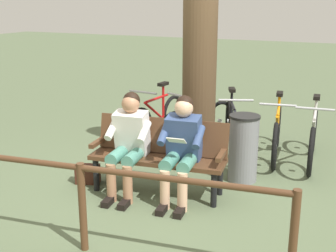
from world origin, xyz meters
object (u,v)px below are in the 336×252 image
(bicycle_black, at_px, (277,134))
(bicycle_red, at_px, (232,128))
(litter_bin, at_px, (243,148))
(bench, at_px, (159,150))
(person_companion, at_px, (129,139))
(bicycle_purple, at_px, (313,138))
(tree_trunk, at_px, (200,53))
(person_reading, at_px, (181,144))
(bicycle_silver, at_px, (198,125))
(bicycle_orange, at_px, (157,119))
(handbag, at_px, (88,174))

(bicycle_black, xyz_separation_m, bicycle_red, (0.68, -0.01, 0.00))
(litter_bin, xyz_separation_m, bicycle_red, (0.47, -1.04, -0.07))
(bench, distance_m, bicycle_red, 1.80)
(litter_bin, bearing_deg, person_companion, 39.21)
(bicycle_red, bearing_deg, bicycle_purple, 66.34)
(tree_trunk, height_order, bicycle_red, tree_trunk)
(person_reading, bearing_deg, bench, -27.37)
(person_reading, bearing_deg, bicycle_silver, -81.58)
(person_reading, height_order, tree_trunk, tree_trunk)
(bench, xyz_separation_m, person_companion, (0.30, 0.20, 0.16))
(bench, xyz_separation_m, bicycle_purple, (-1.54, -1.73, -0.15))
(bench, xyz_separation_m, bicycle_red, (-0.36, -1.76, -0.15))
(person_reading, xyz_separation_m, bicycle_purple, (-1.20, -1.85, -0.31))
(person_companion, distance_m, litter_bin, 1.47)
(person_reading, height_order, litter_bin, person_reading)
(person_companion, height_order, bicycle_red, person_companion)
(bicycle_orange, bearing_deg, person_reading, 38.70)
(person_companion, bearing_deg, tree_trunk, -115.74)
(tree_trunk, height_order, bicycle_purple, tree_trunk)
(person_companion, xyz_separation_m, bicycle_red, (-0.66, -1.96, -0.30))
(litter_bin, xyz_separation_m, bicycle_black, (-0.21, -1.03, -0.07))
(bicycle_orange, bearing_deg, bench, 32.41)
(person_reading, bearing_deg, litter_bin, -127.24)
(person_companion, distance_m, handbag, 0.82)
(bicycle_red, distance_m, bicycle_silver, 0.53)
(bicycle_purple, xyz_separation_m, bicycle_orange, (2.41, -0.00, 0.00))
(handbag, xyz_separation_m, bicycle_purple, (-2.45, -1.92, 0.24))
(handbag, xyz_separation_m, bicycle_black, (-1.94, -1.94, 0.24))
(handbag, height_order, tree_trunk, tree_trunk)
(bicycle_purple, bearing_deg, bench, -46.94)
(person_reading, bearing_deg, bicycle_red, -97.65)
(handbag, bearing_deg, litter_bin, -152.33)
(bicycle_red, xyz_separation_m, bicycle_silver, (0.53, 0.05, 0.00))
(bicycle_red, bearing_deg, bicycle_black, 66.66)
(handbag, distance_m, litter_bin, 1.98)
(person_companion, distance_m, bicycle_purple, 2.68)
(bicycle_red, height_order, bicycle_orange, same)
(person_companion, xyz_separation_m, bicycle_purple, (-1.84, -1.93, -0.30))
(bicycle_orange, bearing_deg, litter_bin, 64.68)
(person_reading, height_order, bicycle_silver, person_reading)
(person_companion, bearing_deg, person_reading, 179.95)
(bench, height_order, person_reading, person_reading)
(tree_trunk, bearing_deg, bench, 83.88)
(tree_trunk, relative_size, bicycle_red, 1.96)
(bicycle_red, bearing_deg, tree_trunk, -40.34)
(bicycle_black, bearing_deg, bench, -39.76)
(bench, relative_size, tree_trunk, 0.53)
(bench, bearing_deg, bicycle_purple, -138.65)
(litter_bin, height_order, bicycle_purple, bicycle_purple)
(bicycle_black, bearing_deg, person_reading, -29.61)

